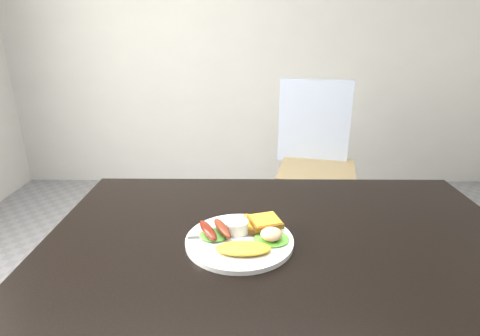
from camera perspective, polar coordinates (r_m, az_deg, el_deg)
name	(u,v)px	position (r m, az deg, el deg)	size (l,w,h in m)	color
room_back_panel	(258,15)	(3.07, 2.69, 22.22)	(4.00, 0.04, 2.70)	silver
dining_table	(283,246)	(0.97, 6.60, -11.67)	(1.20, 0.80, 0.04)	black
dining_chair	(317,172)	(2.26, 11.63, -0.65)	(0.44, 0.44, 0.05)	#9E8457
person	(310,192)	(1.41, 10.68, -3.62)	(0.49, 0.33, 1.36)	navy
plate	(239,241)	(0.93, -0.08, -11.04)	(0.26, 0.26, 0.01)	white
lettuce_left	(215,235)	(0.94, -3.91, -10.11)	(0.08, 0.07, 0.01)	#4F8F35
lettuce_right	(271,239)	(0.92, 4.81, -10.70)	(0.09, 0.08, 0.01)	green
omelette	(243,248)	(0.87, 0.49, -12.15)	(0.13, 0.06, 0.02)	gold
sausage_a	(208,230)	(0.93, -4.90, -9.46)	(0.02, 0.10, 0.02)	#641A0D
sausage_b	(222,228)	(0.93, -2.71, -9.17)	(0.02, 0.10, 0.02)	maroon
ramekin	(237,227)	(0.94, -0.44, -8.96)	(0.06, 0.06, 0.03)	white
toast_a	(255,225)	(0.98, 2.29, -8.63)	(0.08, 0.08, 0.01)	#95501B
toast_b	(265,222)	(0.96, 3.85, -8.17)	(0.07, 0.07, 0.01)	brown
potato_salad	(271,234)	(0.90, 4.79, -9.99)	(0.05, 0.05, 0.03)	beige
fork	(221,237)	(0.93, -2.94, -10.50)	(0.16, 0.01, 0.00)	#ADAFB7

